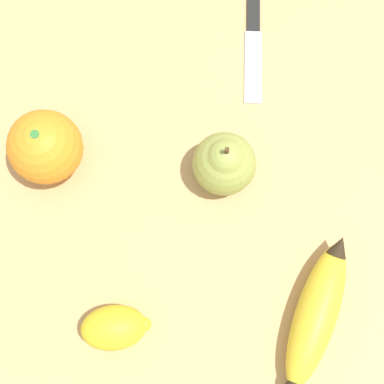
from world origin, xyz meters
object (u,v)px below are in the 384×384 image
object	(u,v)px
lemon	(114,327)
paring_knife	(253,33)
banana	(317,312)
orange	(45,147)
pear	(224,163)

from	to	relation	value
lemon	paring_knife	xyz separation A→B (m)	(-0.01, 0.40, -0.02)
banana	orange	distance (m)	0.36
orange	lemon	xyz separation A→B (m)	(0.16, -0.15, -0.02)
lemon	paring_knife	distance (m)	0.40
pear	lemon	distance (m)	0.22
pear	paring_knife	world-z (taller)	pear
orange	banana	bearing A→B (deg)	-6.14
pear	paring_knife	bearing A→B (deg)	102.12
lemon	paring_knife	world-z (taller)	lemon
pear	lemon	world-z (taller)	pear
lemon	paring_knife	bearing A→B (deg)	90.95
banana	pear	xyz separation A→B (m)	(-0.16, 0.11, 0.02)
pear	orange	bearing A→B (deg)	-160.10
orange	pear	distance (m)	0.21
paring_knife	lemon	bearing A→B (deg)	67.83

